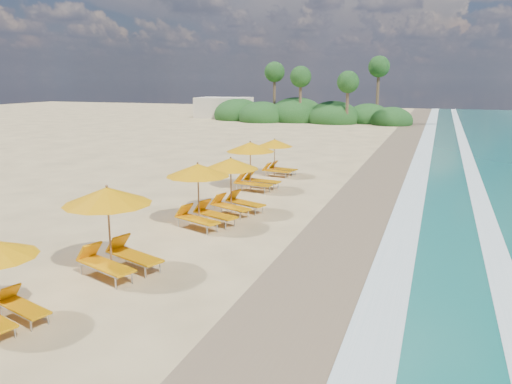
# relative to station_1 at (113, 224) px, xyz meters

# --- Properties ---
(ground) EXTENTS (160.00, 160.00, 0.00)m
(ground) POSITION_rel_station_1_xyz_m (2.06, 6.34, -1.44)
(ground) COLOR #DBBB80
(ground) RESTS_ON ground
(wet_sand) EXTENTS (4.00, 160.00, 0.01)m
(wet_sand) POSITION_rel_station_1_xyz_m (6.06, 6.34, -1.43)
(wet_sand) COLOR #7B6749
(wet_sand) RESTS_ON ground
(surf_foam) EXTENTS (4.00, 160.00, 0.01)m
(surf_foam) POSITION_rel_station_1_xyz_m (8.76, 6.34, -1.41)
(surf_foam) COLOR white
(surf_foam) RESTS_ON ground
(station_1) EXTENTS (3.29, 3.23, 2.57)m
(station_1) POSITION_rel_station_1_xyz_m (0.00, 0.00, 0.00)
(station_1) COLOR olive
(station_1) RESTS_ON ground
(station_2) EXTENTS (3.16, 3.11, 2.44)m
(station_2) POSITION_rel_station_1_xyz_m (0.32, 5.15, -0.07)
(station_2) COLOR olive
(station_2) RESTS_ON ground
(station_3) EXTENTS (3.04, 3.00, 2.35)m
(station_3) POSITION_rel_station_1_xyz_m (0.73, 7.37, -0.12)
(station_3) COLOR olive
(station_3) RESTS_ON ground
(station_4) EXTENTS (2.92, 2.78, 2.46)m
(station_4) POSITION_rel_station_1_xyz_m (-0.07, 11.90, -0.06)
(station_4) COLOR olive
(station_4) RESTS_ON ground
(station_5) EXTENTS (2.54, 2.42, 2.14)m
(station_5) POSITION_rel_station_1_xyz_m (-0.10, 15.90, -0.24)
(station_5) COLOR olive
(station_5) RESTS_ON ground
(treeline) EXTENTS (25.80, 8.80, 9.74)m
(treeline) POSITION_rel_station_1_xyz_m (-7.88, 51.85, -0.44)
(treeline) COLOR #163D14
(treeline) RESTS_ON ground
(beach_building) EXTENTS (7.00, 5.00, 2.80)m
(beach_building) POSITION_rel_station_1_xyz_m (-19.94, 54.34, -0.04)
(beach_building) COLOR beige
(beach_building) RESTS_ON ground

